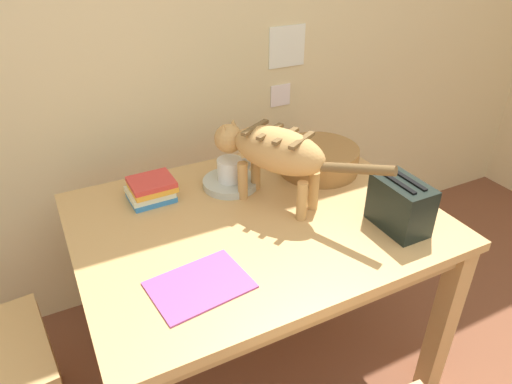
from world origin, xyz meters
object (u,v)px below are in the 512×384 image
at_px(dining_table, 256,237).
at_px(book_stack, 151,190).
at_px(saucer_bowl, 230,183).
at_px(wicker_basket, 319,159).
at_px(coffee_mug, 231,170).
at_px(magazine, 200,285).
at_px(toaster, 400,205).
at_px(cat, 274,151).

distance_m(dining_table, book_stack, 0.42).
xyz_separation_m(saucer_bowl, wicker_basket, (0.37, -0.04, 0.04)).
distance_m(dining_table, coffee_mug, 0.28).
bearing_deg(wicker_basket, saucer_bowl, 173.54).
bearing_deg(magazine, toaster, -9.15).
xyz_separation_m(dining_table, magazine, (-0.30, -0.24, 0.09)).
relative_size(coffee_mug, wicker_basket, 0.43).
xyz_separation_m(coffee_mug, book_stack, (-0.30, 0.04, -0.03)).
height_order(magazine, book_stack, book_stack).
height_order(cat, wicker_basket, cat).
bearing_deg(wicker_basket, cat, -155.72).
distance_m(saucer_bowl, wicker_basket, 0.38).
bearing_deg(book_stack, magazine, -91.29).
xyz_separation_m(cat, toaster, (0.29, -0.33, -0.12)).
height_order(coffee_mug, wicker_basket, coffee_mug).
height_order(cat, toaster, cat).
bearing_deg(book_stack, cat, -28.74).
distance_m(saucer_bowl, magazine, 0.56).
relative_size(cat, magazine, 2.22).
distance_m(coffee_mug, wicker_basket, 0.37).
bearing_deg(magazine, cat, 30.18).
xyz_separation_m(saucer_bowl, book_stack, (-0.29, 0.04, 0.03)).
bearing_deg(toaster, coffee_mug, 127.70).
bearing_deg(book_stack, toaster, -38.45).
distance_m(saucer_bowl, coffee_mug, 0.06).
height_order(book_stack, wicker_basket, wicker_basket).
bearing_deg(cat, magazine, -171.96).
height_order(cat, coffee_mug, cat).
height_order(saucer_bowl, book_stack, book_stack).
distance_m(coffee_mug, book_stack, 0.30).
xyz_separation_m(saucer_bowl, magazine, (-0.31, -0.47, -0.01)).
xyz_separation_m(dining_table, saucer_bowl, (0.01, 0.23, 0.10)).
bearing_deg(toaster, wicker_basket, 91.82).
height_order(dining_table, magazine, magazine).
height_order(dining_table, saucer_bowl, saucer_bowl).
xyz_separation_m(magazine, toaster, (0.69, -0.03, 0.08)).
bearing_deg(book_stack, dining_table, -43.75).
distance_m(cat, coffee_mug, 0.23).
relative_size(saucer_bowl, coffee_mug, 1.52).
distance_m(magazine, book_stack, 0.51).
bearing_deg(coffee_mug, saucer_bowl, 180.00).
relative_size(cat, saucer_bowl, 2.88).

